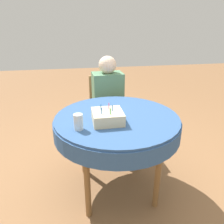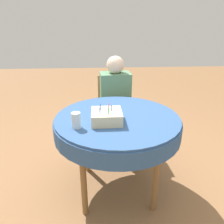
{
  "view_description": "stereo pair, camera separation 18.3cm",
  "coord_description": "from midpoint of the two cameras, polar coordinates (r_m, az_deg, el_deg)",
  "views": [
    {
      "loc": [
        -0.34,
        -1.69,
        1.53
      ],
      "look_at": [
        -0.05,
        -0.03,
        0.83
      ],
      "focal_mm": 35.0,
      "sensor_mm": 36.0,
      "label": 1
    },
    {
      "loc": [
        -0.16,
        -1.71,
        1.53
      ],
      "look_at": [
        -0.05,
        -0.03,
        0.83
      ],
      "focal_mm": 35.0,
      "sensor_mm": 36.0,
      "label": 2
    }
  ],
  "objects": [
    {
      "name": "drinking_glass",
      "position": [
        1.67,
        -11.91,
        -2.62
      ],
      "size": [
        0.07,
        0.07,
        0.12
      ],
      "color": "silver",
      "rests_on": "dining_table"
    },
    {
      "name": "ground_plane",
      "position": [
        2.3,
        -1.29,
        -18.98
      ],
      "size": [
        12.0,
        12.0,
        0.0
      ],
      "primitive_type": "plane",
      "color": "#8C603D"
    },
    {
      "name": "person",
      "position": [
        2.64,
        -3.02,
        4.42
      ],
      "size": [
        0.37,
        0.35,
        1.17
      ],
      "rotation": [
        0.0,
        0.0,
        0.05
      ],
      "color": "beige",
      "rests_on": "ground_plane"
    },
    {
      "name": "dining_table",
      "position": [
        1.92,
        -1.46,
        -3.69
      ],
      "size": [
        1.09,
        1.09,
        0.77
      ],
      "color": "#335689",
      "rests_on": "ground_plane"
    },
    {
      "name": "chair",
      "position": [
        2.8,
        -3.27,
        0.88
      ],
      "size": [
        0.46,
        0.46,
        0.9
      ],
      "rotation": [
        0.0,
        0.0,
        0.05
      ],
      "color": "#A37A4C",
      "rests_on": "ground_plane"
    },
    {
      "name": "birthday_cake",
      "position": [
        1.76,
        -4.12,
        -1.3
      ],
      "size": [
        0.24,
        0.24,
        0.14
      ],
      "color": "beige",
      "rests_on": "dining_table"
    }
  ]
}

